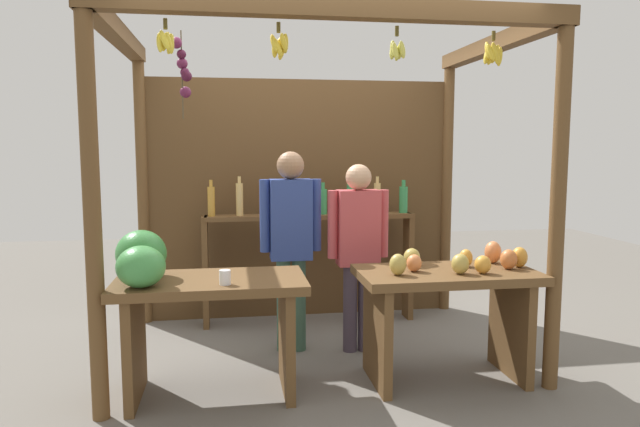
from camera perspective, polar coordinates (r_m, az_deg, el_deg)
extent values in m
plane|color=slate|center=(4.73, -0.37, -13.26)|extent=(12.00, 12.00, 0.00)
cylinder|color=brown|center=(3.53, -21.61, 0.16)|extent=(0.10, 0.10, 2.47)
cylinder|color=brown|center=(4.03, 22.47, 0.86)|extent=(0.10, 0.10, 2.47)
cylinder|color=brown|center=(5.44, -17.15, 2.41)|extent=(0.10, 0.10, 2.47)
cylinder|color=brown|center=(5.77, 12.43, 2.78)|extent=(0.10, 0.10, 2.47)
cube|color=brown|center=(3.58, 2.04, 19.65)|extent=(2.98, 0.12, 0.12)
cube|color=brown|center=(4.54, -19.48, 16.49)|extent=(0.12, 2.04, 0.12)
cube|color=brown|center=(4.94, 17.02, 15.74)|extent=(0.12, 2.04, 0.12)
cube|color=#52381E|center=(5.45, -1.93, 1.41)|extent=(2.88, 0.04, 2.23)
cylinder|color=brown|center=(3.57, -4.13, 17.88)|extent=(0.02, 0.02, 0.06)
ellipsoid|color=gold|center=(3.55, -3.45, 16.44)|extent=(0.04, 0.07, 0.12)
ellipsoid|color=gold|center=(3.58, -3.81, 15.82)|extent=(0.06, 0.05, 0.13)
ellipsoid|color=gold|center=(3.57, -4.18, 16.24)|extent=(0.08, 0.04, 0.12)
ellipsoid|color=gold|center=(3.55, -4.48, 15.99)|extent=(0.04, 0.05, 0.12)
ellipsoid|color=gold|center=(3.53, -4.56, 16.46)|extent=(0.06, 0.07, 0.13)
ellipsoid|color=gold|center=(3.53, -4.20, 16.09)|extent=(0.08, 0.05, 0.12)
ellipsoid|color=gold|center=(3.53, -3.61, 16.50)|extent=(0.07, 0.07, 0.13)
cylinder|color=brown|center=(3.69, 7.61, 17.45)|extent=(0.02, 0.02, 0.06)
ellipsoid|color=#D1CC4C|center=(3.68, 7.91, 15.67)|extent=(0.04, 0.07, 0.11)
ellipsoid|color=#D1CC4C|center=(3.71, 7.75, 15.52)|extent=(0.06, 0.05, 0.12)
ellipsoid|color=#D1CC4C|center=(3.70, 7.20, 15.66)|extent=(0.05, 0.04, 0.11)
ellipsoid|color=#D1CC4C|center=(3.67, 7.24, 15.84)|extent=(0.04, 0.05, 0.11)
ellipsoid|color=#D1CC4C|center=(3.64, 7.45, 15.65)|extent=(0.06, 0.05, 0.11)
ellipsoid|color=#D1CC4C|center=(3.65, 8.13, 15.75)|extent=(0.06, 0.06, 0.12)
cylinder|color=brown|center=(3.97, 16.79, 16.47)|extent=(0.02, 0.02, 0.06)
ellipsoid|color=gold|center=(3.96, 17.33, 14.60)|extent=(0.04, 0.06, 0.13)
ellipsoid|color=gold|center=(3.98, 16.94, 14.86)|extent=(0.06, 0.07, 0.13)
ellipsoid|color=gold|center=(3.97, 16.63, 14.70)|extent=(0.08, 0.04, 0.13)
ellipsoid|color=gold|center=(3.97, 16.18, 14.76)|extent=(0.07, 0.07, 0.13)
ellipsoid|color=gold|center=(3.93, 16.27, 15.23)|extent=(0.04, 0.07, 0.13)
ellipsoid|color=gold|center=(3.92, 16.51, 15.04)|extent=(0.07, 0.07, 0.13)
ellipsoid|color=gold|center=(3.93, 16.86, 15.07)|extent=(0.06, 0.04, 0.13)
ellipsoid|color=gold|center=(3.94, 17.11, 14.78)|extent=(0.05, 0.05, 0.13)
cylinder|color=brown|center=(3.57, -15.05, 17.66)|extent=(0.02, 0.02, 0.06)
ellipsoid|color=yellow|center=(3.55, -14.52, 15.95)|extent=(0.04, 0.05, 0.12)
ellipsoid|color=yellow|center=(3.59, -14.58, 15.89)|extent=(0.07, 0.05, 0.12)
ellipsoid|color=yellow|center=(3.58, -15.03, 16.10)|extent=(0.07, 0.04, 0.12)
ellipsoid|color=yellow|center=(3.57, -15.41, 16.02)|extent=(0.05, 0.07, 0.12)
ellipsoid|color=yellow|center=(3.55, -15.57, 15.99)|extent=(0.04, 0.05, 0.12)
ellipsoid|color=yellow|center=(3.52, -15.14, 16.24)|extent=(0.07, 0.04, 0.12)
ellipsoid|color=yellow|center=(3.53, -14.75, 16.06)|extent=(0.06, 0.06, 0.13)
cylinder|color=#4C422D|center=(3.85, -13.49, 13.19)|extent=(0.01, 0.01, 0.55)
sphere|color=#601E42|center=(3.87, -14.03, 16.06)|extent=(0.07, 0.07, 0.07)
sphere|color=#47142D|center=(3.86, -13.54, 15.07)|extent=(0.06, 0.06, 0.06)
sphere|color=#601E42|center=(3.87, -13.47, 14.23)|extent=(0.07, 0.07, 0.07)
sphere|color=#511938|center=(3.85, -13.22, 13.43)|extent=(0.06, 0.06, 0.06)
sphere|color=#47142D|center=(3.85, -13.06, 13.10)|extent=(0.07, 0.07, 0.07)
sphere|color=#601E42|center=(3.86, -13.16, 11.60)|extent=(0.07, 0.07, 0.07)
cube|color=brown|center=(3.77, -10.76, -6.78)|extent=(1.21, 0.64, 0.06)
cube|color=brown|center=(3.93, -17.87, -12.30)|extent=(0.06, 0.58, 0.71)
cube|color=brown|center=(3.89, -3.34, -12.15)|extent=(0.06, 0.58, 0.71)
ellipsoid|color=#38843D|center=(3.87, -17.27, -3.83)|extent=(0.43, 0.43, 0.31)
ellipsoid|color=#429347|center=(3.61, -17.30, -5.05)|extent=(0.35, 0.35, 0.25)
cylinder|color=white|center=(3.58, -9.38, -6.25)|extent=(0.07, 0.07, 0.09)
cube|color=brown|center=(4.04, 12.43, -5.93)|extent=(1.21, 0.64, 0.06)
cube|color=brown|center=(4.00, 5.67, -11.67)|extent=(0.06, 0.58, 0.71)
cube|color=brown|center=(4.33, 18.37, -10.52)|extent=(0.06, 0.58, 0.71)
ellipsoid|color=#B79E47|center=(3.93, 13.70, -4.86)|extent=(0.12, 0.12, 0.14)
ellipsoid|color=gold|center=(4.17, 14.23, -4.29)|extent=(0.11, 0.11, 0.12)
ellipsoid|color=#E07F47|center=(3.94, 9.30, -4.85)|extent=(0.11, 0.11, 0.12)
ellipsoid|color=gold|center=(3.98, 15.80, -4.88)|extent=(0.14, 0.14, 0.12)
ellipsoid|color=#CC7038|center=(4.17, 18.16, -4.32)|extent=(0.14, 0.14, 0.14)
ellipsoid|color=gold|center=(4.26, 19.13, -4.10)|extent=(0.15, 0.15, 0.14)
ellipsoid|color=#B79E47|center=(4.11, 9.07, -4.29)|extent=(0.15, 0.15, 0.13)
ellipsoid|color=#B79E47|center=(3.82, 7.71, -5.02)|extent=(0.14, 0.14, 0.14)
ellipsoid|color=#E07F47|center=(4.35, 16.73, -3.68)|extent=(0.15, 0.15, 0.16)
cube|color=brown|center=(5.25, -11.25, -5.70)|extent=(0.05, 0.20, 1.00)
cube|color=brown|center=(5.49, 8.72, -5.10)|extent=(0.05, 0.20, 1.00)
cube|color=brown|center=(5.21, -1.04, -0.30)|extent=(1.87, 0.22, 0.04)
cylinder|color=gold|center=(5.15, -10.71, 1.18)|extent=(0.06, 0.06, 0.26)
cylinder|color=gold|center=(5.14, -10.74, 2.95)|extent=(0.03, 0.03, 0.06)
cylinder|color=#D8B266|center=(5.15, -7.96, 1.39)|extent=(0.06, 0.06, 0.29)
cylinder|color=#D8B266|center=(5.13, -7.99, 3.33)|extent=(0.03, 0.03, 0.06)
cylinder|color=#994C1E|center=(5.16, -5.17, 1.20)|extent=(0.06, 0.06, 0.25)
cylinder|color=#994C1E|center=(5.15, -5.18, 2.91)|extent=(0.03, 0.03, 0.06)
cylinder|color=#338C4C|center=(5.18, -2.33, 1.32)|extent=(0.07, 0.07, 0.26)
cylinder|color=#338C4C|center=(5.17, -2.34, 3.09)|extent=(0.03, 0.03, 0.06)
cylinder|color=#338C4C|center=(5.21, 0.30, 1.18)|extent=(0.07, 0.07, 0.23)
cylinder|color=#338C4C|center=(5.20, 0.30, 2.76)|extent=(0.03, 0.03, 0.06)
cylinder|color=#338C4C|center=(5.26, 3.07, 1.56)|extent=(0.07, 0.07, 0.29)
cylinder|color=#338C4C|center=(5.25, 3.08, 3.47)|extent=(0.03, 0.03, 0.06)
cylinder|color=#D8B266|center=(5.32, 5.67, 1.53)|extent=(0.06, 0.06, 0.28)
cylinder|color=#D8B266|center=(5.30, 5.69, 3.35)|extent=(0.03, 0.03, 0.06)
cylinder|color=#338C4C|center=(5.39, 8.25, 1.37)|extent=(0.08, 0.08, 0.24)
cylinder|color=#338C4C|center=(5.37, 8.27, 2.99)|extent=(0.04, 0.04, 0.06)
cylinder|color=#3A5D4A|center=(4.59, -3.61, -9.04)|extent=(0.11, 0.11, 0.74)
cylinder|color=#3A5D4A|center=(4.61, -2.11, -8.99)|extent=(0.11, 0.11, 0.74)
cube|color=#2D428C|center=(4.47, -2.91, -0.58)|extent=(0.32, 0.19, 0.62)
cylinder|color=#2D428C|center=(4.45, -5.47, -0.23)|extent=(0.08, 0.08, 0.56)
cylinder|color=#2D428C|center=(4.49, -0.37, -0.14)|extent=(0.08, 0.08, 0.56)
sphere|color=#997051|center=(4.43, -2.94, 4.78)|extent=(0.21, 0.21, 0.21)
cylinder|color=#473B4B|center=(4.59, 3.00, -9.33)|extent=(0.11, 0.11, 0.69)
cylinder|color=#473B4B|center=(4.62, 4.47, -9.25)|extent=(0.11, 0.11, 0.69)
cube|color=#BF474C|center=(4.47, 3.80, -1.41)|extent=(0.32, 0.19, 0.58)
cylinder|color=#BF474C|center=(4.43, 1.27, -1.10)|extent=(0.08, 0.08, 0.53)
cylinder|color=#BF474C|center=(4.52, 6.28, -0.98)|extent=(0.08, 0.08, 0.53)
sphere|color=tan|center=(4.44, 3.84, 3.61)|extent=(0.20, 0.20, 0.20)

